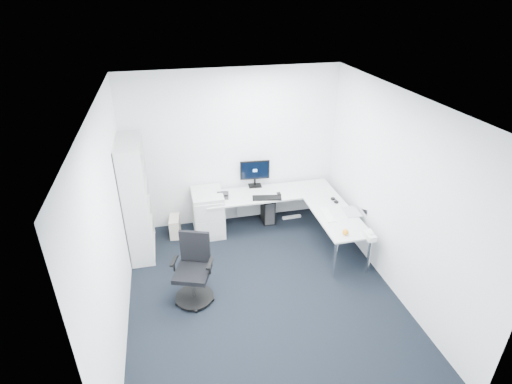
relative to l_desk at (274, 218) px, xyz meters
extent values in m
plane|color=black|center=(-0.55, -1.40, -0.33)|extent=(4.20, 4.20, 0.00)
plane|color=white|center=(-0.55, -1.40, 2.37)|extent=(4.20, 4.20, 0.00)
cube|color=white|center=(-0.55, 0.70, 1.02)|extent=(3.60, 0.02, 2.70)
cube|color=white|center=(-0.55, -3.50, 1.02)|extent=(3.60, 0.02, 2.70)
cube|color=white|center=(-2.35, -1.40, 1.02)|extent=(0.02, 4.20, 2.70)
cube|color=white|center=(1.25, -1.40, 1.02)|extent=(0.02, 4.20, 2.70)
cube|color=silver|center=(-1.08, 0.34, 0.06)|extent=(0.50, 0.62, 0.77)
cube|color=black|center=(0.00, 0.52, -0.10)|extent=(0.21, 0.47, 0.46)
cube|color=beige|center=(-1.65, 0.37, -0.16)|extent=(0.20, 0.37, 0.34)
cube|color=silver|center=(0.46, 0.45, -0.31)|extent=(0.35, 0.07, 0.04)
cube|color=black|center=(-0.10, 0.12, 0.34)|extent=(0.50, 0.25, 0.02)
cube|color=black|center=(0.13, 0.20, 0.34)|extent=(0.06, 0.10, 0.03)
cube|color=silver|center=(0.67, -0.61, 0.33)|extent=(0.16, 0.45, 0.01)
sphere|color=orange|center=(0.71, -1.18, 0.37)|extent=(0.09, 0.09, 0.09)
cube|color=silver|center=(1.01, -1.34, 0.37)|extent=(0.12, 0.22, 0.08)
camera|label=1|loc=(-1.61, -5.53, 3.51)|focal=28.00mm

